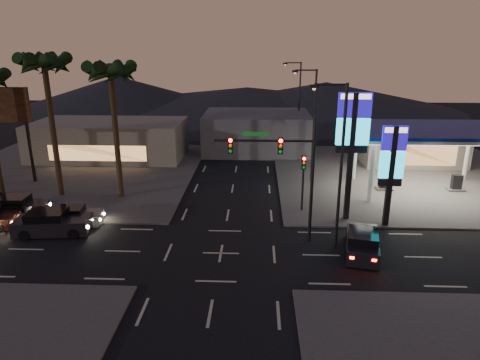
{
  "coord_description": "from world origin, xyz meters",
  "views": [
    {
      "loc": [
        2.12,
        -23.07,
        12.08
      ],
      "look_at": [
        0.94,
        5.14,
        3.0
      ],
      "focal_mm": 32.0,
      "sensor_mm": 36.0,
      "label": 1
    }
  ],
  "objects_px": {
    "gas_station": "(427,133)",
    "car_lane_a_front": "(52,223)",
    "pylon_sign_tall": "(353,132)",
    "pylon_sign_short": "(392,161)",
    "suv_station": "(362,243)",
    "traffic_signal_mast": "(284,162)",
    "car_lane_b_mid": "(17,206)",
    "car_lane_b_front": "(72,217)"
  },
  "relations": [
    {
      "from": "pylon_sign_tall",
      "to": "car_lane_b_mid",
      "type": "distance_m",
      "value": 24.63
    },
    {
      "from": "traffic_signal_mast",
      "to": "suv_station",
      "type": "height_order",
      "value": "traffic_signal_mast"
    },
    {
      "from": "car_lane_b_front",
      "to": "pylon_sign_tall",
      "type": "bearing_deg",
      "value": 5.02
    },
    {
      "from": "pylon_sign_short",
      "to": "suv_station",
      "type": "bearing_deg",
      "value": -121.71
    },
    {
      "from": "gas_station",
      "to": "car_lane_a_front",
      "type": "height_order",
      "value": "gas_station"
    },
    {
      "from": "pylon_sign_tall",
      "to": "car_lane_b_front",
      "type": "distance_m",
      "value": 20.07
    },
    {
      "from": "pylon_sign_short",
      "to": "suv_station",
      "type": "xyz_separation_m",
      "value": [
        -2.53,
        -4.1,
        -3.98
      ]
    },
    {
      "from": "car_lane_b_front",
      "to": "car_lane_b_mid",
      "type": "bearing_deg",
      "value": 161.42
    },
    {
      "from": "car_lane_b_front",
      "to": "car_lane_a_front",
      "type": "bearing_deg",
      "value": -116.68
    },
    {
      "from": "gas_station",
      "to": "car_lane_b_mid",
      "type": "bearing_deg",
      "value": -168.21
    },
    {
      "from": "gas_station",
      "to": "car_lane_b_mid",
      "type": "height_order",
      "value": "gas_station"
    },
    {
      "from": "traffic_signal_mast",
      "to": "pylon_sign_short",
      "type": "bearing_deg",
      "value": 19.13
    },
    {
      "from": "pylon_sign_tall",
      "to": "suv_station",
      "type": "distance_m",
      "value": 7.66
    },
    {
      "from": "pylon_sign_tall",
      "to": "car_lane_b_front",
      "type": "bearing_deg",
      "value": -174.98
    },
    {
      "from": "pylon_sign_tall",
      "to": "pylon_sign_short",
      "type": "relative_size",
      "value": 1.29
    },
    {
      "from": "car_lane_b_mid",
      "to": "gas_station",
      "type": "bearing_deg",
      "value": 11.79
    },
    {
      "from": "gas_station",
      "to": "suv_station",
      "type": "relative_size",
      "value": 2.62
    },
    {
      "from": "pylon_sign_tall",
      "to": "traffic_signal_mast",
      "type": "xyz_separation_m",
      "value": [
        -4.74,
        -3.51,
        -1.17
      ]
    },
    {
      "from": "pylon_sign_short",
      "to": "car_lane_a_front",
      "type": "xyz_separation_m",
      "value": [
        -22.38,
        -2.16,
        -3.91
      ]
    },
    {
      "from": "car_lane_a_front",
      "to": "car_lane_b_front",
      "type": "xyz_separation_m",
      "value": [
        0.74,
        1.47,
        -0.14
      ]
    },
    {
      "from": "car_lane_a_front",
      "to": "car_lane_b_mid",
      "type": "xyz_separation_m",
      "value": [
        -4.07,
        3.09,
        -0.09
      ]
    },
    {
      "from": "car_lane_b_mid",
      "to": "pylon_sign_short",
      "type": "bearing_deg",
      "value": -2.02
    },
    {
      "from": "gas_station",
      "to": "car_lane_b_mid",
      "type": "xyz_separation_m",
      "value": [
        -31.45,
        -6.57,
        -4.43
      ]
    },
    {
      "from": "pylon_sign_tall",
      "to": "suv_station",
      "type": "height_order",
      "value": "pylon_sign_tall"
    },
    {
      "from": "pylon_sign_tall",
      "to": "suv_station",
      "type": "relative_size",
      "value": 1.93
    },
    {
      "from": "traffic_signal_mast",
      "to": "pylon_sign_tall",
      "type": "bearing_deg",
      "value": 36.52
    },
    {
      "from": "gas_station",
      "to": "car_lane_b_mid",
      "type": "distance_m",
      "value": 32.43
    },
    {
      "from": "pylon_sign_tall",
      "to": "car_lane_b_mid",
      "type": "bearing_deg",
      "value": -179.84
    },
    {
      "from": "traffic_signal_mast",
      "to": "car_lane_b_mid",
      "type": "distance_m",
      "value": 20.04
    },
    {
      "from": "traffic_signal_mast",
      "to": "suv_station",
      "type": "distance_m",
      "value": 6.74
    },
    {
      "from": "pylon_sign_tall",
      "to": "suv_station",
      "type": "xyz_separation_m",
      "value": [
        -0.03,
        -5.1,
        -5.71
      ]
    },
    {
      "from": "traffic_signal_mast",
      "to": "car_lane_a_front",
      "type": "relative_size",
      "value": 1.57
    },
    {
      "from": "traffic_signal_mast",
      "to": "car_lane_a_front",
      "type": "distance_m",
      "value": 15.79
    },
    {
      "from": "car_lane_b_front",
      "to": "suv_station",
      "type": "xyz_separation_m",
      "value": [
        19.11,
        -3.41,
        0.08
      ]
    },
    {
      "from": "car_lane_b_mid",
      "to": "suv_station",
      "type": "relative_size",
      "value": 0.94
    },
    {
      "from": "pylon_sign_tall",
      "to": "pylon_sign_short",
      "type": "bearing_deg",
      "value": -21.8
    },
    {
      "from": "car_lane_a_front",
      "to": "car_lane_b_front",
      "type": "bearing_deg",
      "value": 63.32
    },
    {
      "from": "traffic_signal_mast",
      "to": "suv_station",
      "type": "relative_size",
      "value": 1.72
    },
    {
      "from": "pylon_sign_tall",
      "to": "car_lane_a_front",
      "type": "bearing_deg",
      "value": -170.98
    },
    {
      "from": "car_lane_a_front",
      "to": "car_lane_b_mid",
      "type": "relative_size",
      "value": 1.16
    },
    {
      "from": "gas_station",
      "to": "car_lane_b_front",
      "type": "bearing_deg",
      "value": -162.92
    },
    {
      "from": "pylon_sign_short",
      "to": "gas_station",
      "type": "bearing_deg",
      "value": 56.31
    }
  ]
}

